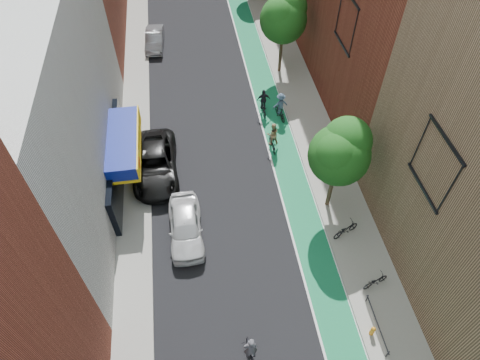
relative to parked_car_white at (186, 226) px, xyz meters
name	(u,v)px	position (x,y,z in m)	size (l,w,h in m)	color
bike_lane	(256,60)	(7.00, 16.84, -0.79)	(2.00, 68.00, 0.01)	#126945
sidewalk_left	(137,69)	(-3.00, 16.84, -0.72)	(2.00, 68.00, 0.15)	gray
sidewalk_right	(284,57)	(9.50, 16.84, -0.72)	(3.00, 68.00, 0.15)	gray
building_left_white	(19,114)	(-8.00, 4.84, 5.21)	(8.00, 20.00, 12.00)	silver
tree_near	(341,151)	(8.65, 0.86, 3.86)	(3.40, 3.36, 6.42)	#332619
tree_mid	(284,16)	(8.65, 14.86, 4.10)	(3.55, 3.53, 6.74)	#332619
parked_car_white	(186,226)	(0.00, 0.00, 0.00)	(1.87, 4.65, 1.58)	silver
parked_car_black	(155,163)	(-1.60, 5.13, 0.04)	(2.76, 5.98, 1.66)	black
parked_car_silver	(155,39)	(-1.38, 20.25, -0.11)	(1.44, 4.13, 1.36)	gray
cyclist_lead	(250,354)	(2.47, -7.50, -0.07)	(0.74, 1.91, 2.16)	black
cyclist_lane_near	(272,138)	(6.27, 6.28, 0.07)	(0.86, 1.84, 2.06)	black
cyclist_lane_mid	(263,105)	(6.35, 9.96, -0.03)	(0.98, 1.72, 2.02)	black
cyclist_lane_far	(280,107)	(7.45, 9.29, 0.14)	(1.21, 1.70, 2.06)	black
parked_bike_near	(376,281)	(9.53, -4.75, -0.24)	(0.53, 1.51, 0.79)	black
parked_bike_far	(346,229)	(8.98, -1.43, -0.19)	(0.60, 1.72, 0.90)	black
fire_hydrant	(373,331)	(8.48, -7.22, -0.29)	(0.23, 0.23, 0.66)	orange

